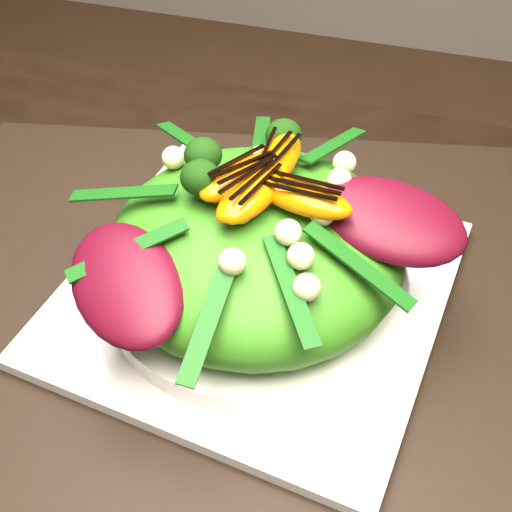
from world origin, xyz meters
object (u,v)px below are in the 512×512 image
(salad_bowl, at_px, (256,278))
(orange_segment, at_px, (275,168))
(placemat, at_px, (256,297))
(lettuce_mound, at_px, (256,246))
(plate_base, at_px, (256,290))

(salad_bowl, bearing_deg, orange_segment, 83.13)
(placemat, xyz_separation_m, salad_bowl, (-0.00, 0.00, 0.02))
(placemat, distance_m, orange_segment, 0.10)
(salad_bowl, distance_m, lettuce_mound, 0.03)
(plate_base, bearing_deg, orange_segment, 83.13)
(placemat, bearing_deg, lettuce_mound, 180.00)
(orange_segment, bearing_deg, plate_base, -96.87)
(salad_bowl, xyz_separation_m, orange_segment, (0.00, 0.03, 0.08))
(placemat, xyz_separation_m, lettuce_mound, (-0.00, 0.00, 0.05))
(lettuce_mound, bearing_deg, plate_base, 0.00)
(placemat, distance_m, plate_base, 0.01)
(salad_bowl, xyz_separation_m, lettuce_mound, (0.00, 0.00, 0.03))
(plate_base, bearing_deg, lettuce_mound, 0.00)
(orange_segment, bearing_deg, salad_bowl, -96.87)
(salad_bowl, distance_m, orange_segment, 0.08)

